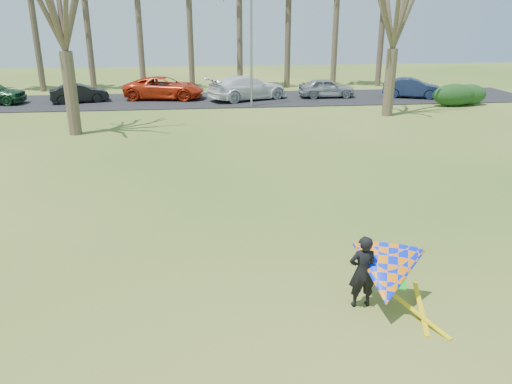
{
  "coord_description": "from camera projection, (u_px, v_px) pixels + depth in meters",
  "views": [
    {
      "loc": [
        -1.56,
        -11.5,
        5.99
      ],
      "look_at": [
        0.0,
        2.0,
        1.1
      ],
      "focal_mm": 35.0,
      "sensor_mm": 36.0,
      "label": 1
    }
  ],
  "objects": [
    {
      "name": "kite_flyer",
      "position": [
        385.0,
        275.0,
        10.39
      ],
      "size": [
        2.13,
        2.39,
        2.02
      ],
      "color": "black",
      "rests_on": "ground"
    },
    {
      "name": "hedge_far",
      "position": [
        468.0,
        95.0,
        34.1
      ],
      "size": [
        2.56,
        1.2,
        1.42
      ],
      "primitive_type": "ellipsoid",
      "color": "#153A15",
      "rests_on": "ground"
    },
    {
      "name": "ground",
      "position": [
        265.0,
        258.0,
        12.94
      ],
      "size": [
        100.0,
        100.0,
        0.0
      ],
      "primitive_type": "plane",
      "color": "#225813",
      "rests_on": "ground"
    },
    {
      "name": "car_1",
      "position": [
        79.0,
        93.0,
        34.84
      ],
      "size": [
        4.13,
        2.33,
        1.29
      ],
      "primitive_type": "imported",
      "rotation": [
        0.0,
        0.0,
        1.83
      ],
      "color": "black",
      "rests_on": "parking_strip"
    },
    {
      "name": "parking_strip",
      "position": [
        220.0,
        100.0,
        36.3
      ],
      "size": [
        46.0,
        7.0,
        0.06
      ],
      "primitive_type": "cube",
      "color": "black",
      "rests_on": "ground"
    },
    {
      "name": "car_4",
      "position": [
        326.0,
        88.0,
        36.85
      ],
      "size": [
        4.1,
        1.67,
        1.39
      ],
      "primitive_type": "imported",
      "rotation": [
        0.0,
        0.0,
        1.58
      ],
      "color": "gray",
      "rests_on": "parking_strip"
    },
    {
      "name": "hedge_near",
      "position": [
        454.0,
        95.0,
        33.69
      ],
      "size": [
        3.01,
        1.36,
        1.5
      ],
      "primitive_type": "ellipsoid",
      "color": "#143714",
      "rests_on": "ground"
    },
    {
      "name": "streetlight",
      "position": [
        254.0,
        38.0,
        32.23
      ],
      "size": [
        2.28,
        0.18,
        8.0
      ],
      "color": "gray",
      "rests_on": "ground"
    },
    {
      "name": "bare_tree_right",
      "position": [
        397.0,
        2.0,
        28.62
      ],
      "size": [
        6.27,
        6.27,
        9.21
      ],
      "color": "#4C3F2D",
      "rests_on": "ground"
    },
    {
      "name": "car_5",
      "position": [
        412.0,
        88.0,
        36.78
      ],
      "size": [
        4.5,
        2.87,
        1.4
      ],
      "primitive_type": "imported",
      "rotation": [
        0.0,
        0.0,
        1.22
      ],
      "color": "#172245",
      "rests_on": "parking_strip"
    },
    {
      "name": "car_2",
      "position": [
        164.0,
        88.0,
        36.18
      ],
      "size": [
        6.08,
        3.52,
        1.59
      ],
      "primitive_type": "imported",
      "rotation": [
        0.0,
        0.0,
        1.41
      ],
      "color": "red",
      "rests_on": "parking_strip"
    },
    {
      "name": "car_3",
      "position": [
        248.0,
        88.0,
        35.89
      ],
      "size": [
        6.33,
        4.51,
        1.7
      ],
      "primitive_type": "imported",
      "rotation": [
        0.0,
        0.0,
        1.98
      ],
      "color": "white",
      "rests_on": "parking_strip"
    }
  ]
}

